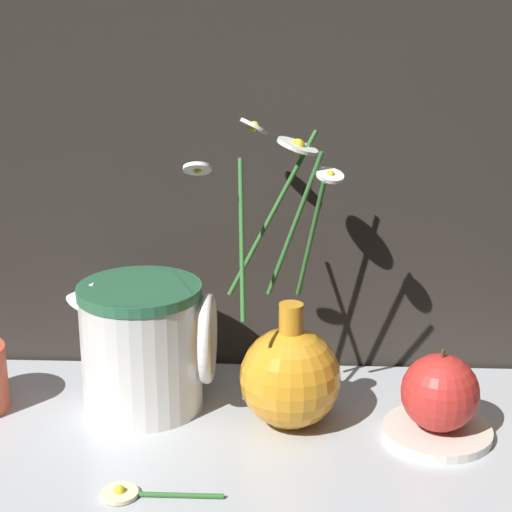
% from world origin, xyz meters
% --- Properties ---
extents(ground_plane, '(6.00, 6.00, 0.00)m').
position_xyz_m(ground_plane, '(0.00, 0.00, 0.00)').
color(ground_plane, black).
extents(shelf, '(0.82, 0.34, 0.01)m').
position_xyz_m(shelf, '(0.00, 0.00, 0.01)').
color(shelf, '#B2B7BC').
rests_on(shelf, ground_plane).
extents(vase_with_flowers, '(0.17, 0.17, 0.33)m').
position_xyz_m(vase_with_flowers, '(0.05, 0.02, 0.08)').
color(vase_with_flowers, orange).
rests_on(vase_with_flowers, shelf).
extents(ceramic_pitcher, '(0.16, 0.14, 0.16)m').
position_xyz_m(ceramic_pitcher, '(-0.11, 0.06, 0.09)').
color(ceramic_pitcher, white).
rests_on(ceramic_pitcher, shelf).
extents(saucer_plate, '(0.12, 0.12, 0.01)m').
position_xyz_m(saucer_plate, '(0.21, 0.00, 0.02)').
color(saucer_plate, silver).
rests_on(saucer_plate, shelf).
extents(orange_fruit, '(0.08, 0.08, 0.09)m').
position_xyz_m(orange_fruit, '(0.21, 0.00, 0.06)').
color(orange_fruit, red).
rests_on(orange_fruit, saucer_plate).
extents(loose_daisy, '(0.12, 0.04, 0.01)m').
position_xyz_m(loose_daisy, '(-0.10, -0.13, 0.02)').
color(loose_daisy, '#336B2D').
rests_on(loose_daisy, shelf).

